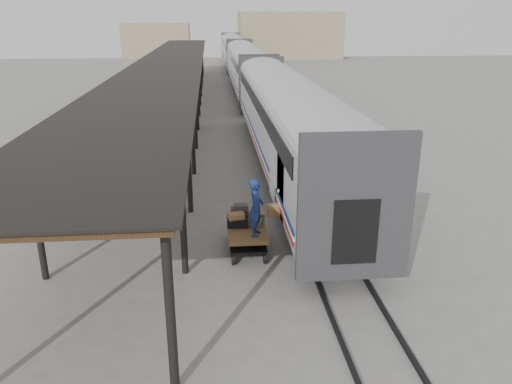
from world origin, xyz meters
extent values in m
plane|color=slate|center=(0.00, 0.00, 0.00)|extent=(160.00, 160.00, 0.00)
cube|color=silver|center=(3.20, 8.00, 2.60)|extent=(3.00, 24.00, 2.90)
cube|color=#28282B|center=(3.20, -3.90, 2.60)|extent=(3.04, 0.22, 3.50)
cube|color=black|center=(1.68, 8.00, 3.50)|extent=(0.04, 22.08, 0.65)
cube|color=black|center=(3.20, 8.00, 0.90)|extent=(2.55, 23.04, 0.50)
cube|color=silver|center=(3.20, 34.00, 2.60)|extent=(3.00, 24.00, 2.90)
cube|color=#28282B|center=(3.20, 22.10, 2.60)|extent=(3.04, 0.22, 3.50)
cube|color=black|center=(1.68, 34.00, 3.50)|extent=(0.04, 22.08, 0.65)
cube|color=black|center=(3.20, 34.00, 0.90)|extent=(2.55, 23.04, 0.50)
cube|color=silver|center=(3.20, 60.00, 2.60)|extent=(3.00, 24.00, 2.90)
cube|color=#28282B|center=(3.20, 48.10, 2.60)|extent=(3.04, 0.22, 3.50)
cube|color=black|center=(1.68, 60.00, 3.50)|extent=(0.04, 22.08, 0.65)
cube|color=black|center=(3.20, 60.00, 0.90)|extent=(2.55, 23.04, 0.50)
cube|color=black|center=(1.95, -0.50, 2.15)|extent=(0.50, 1.70, 2.00)
imported|color=silver|center=(1.95, -0.50, 2.01)|extent=(0.72, 0.89, 1.72)
cube|color=olive|center=(1.55, -0.65, 1.40)|extent=(0.57, 0.25, 0.42)
cube|color=#422B19|center=(-3.40, 24.00, 4.00)|extent=(4.60, 64.00, 0.18)
cube|color=black|center=(-3.40, 24.00, 4.12)|extent=(4.90, 64.30, 0.06)
cylinder|color=black|center=(-5.45, 24.00, 2.00)|extent=(0.20, 0.20, 4.00)
cylinder|color=black|center=(-5.45, 55.00, 2.00)|extent=(0.20, 0.20, 4.00)
cylinder|color=black|center=(-1.35, -7.00, 2.00)|extent=(0.20, 0.20, 4.00)
cylinder|color=black|center=(-1.35, 24.00, 2.00)|extent=(0.20, 0.20, 4.00)
cylinder|color=black|center=(-1.35, 55.00, 2.00)|extent=(0.20, 0.20, 4.00)
cube|color=black|center=(2.48, 34.00, 0.06)|extent=(0.10, 150.00, 0.12)
cube|color=black|center=(3.92, 34.00, 0.06)|extent=(0.10, 150.00, 0.12)
cube|color=tan|center=(14.00, 78.00, 4.00)|extent=(18.00, 10.00, 8.00)
cube|color=tan|center=(-10.00, 82.00, 3.00)|extent=(12.00, 8.00, 6.00)
cube|color=brown|center=(0.61, -0.67, 0.80)|extent=(1.26, 2.40, 0.12)
cube|color=black|center=(0.61, -0.67, 0.45)|extent=(1.16, 2.30, 0.06)
cylinder|color=black|center=(0.10, -1.62, 0.20)|extent=(0.08, 0.40, 0.40)
cylinder|color=black|center=(1.10, -1.62, 0.20)|extent=(0.08, 0.40, 0.40)
cylinder|color=black|center=(0.11, 0.28, 0.20)|extent=(0.08, 0.40, 0.40)
cylinder|color=black|center=(1.11, 0.28, 0.20)|extent=(0.08, 0.40, 0.40)
cube|color=#39393C|center=(0.41, -0.16, 0.97)|extent=(0.73, 0.55, 0.23)
cube|color=olive|center=(0.96, 0.01, 0.97)|extent=(0.60, 0.41, 0.22)
cube|color=black|center=(0.33, -0.58, 0.99)|extent=(0.71, 0.53, 0.27)
cube|color=#4B5533|center=(0.85, -0.60, 0.96)|extent=(0.60, 0.48, 0.19)
cube|color=#48321C|center=(0.41, -0.16, 1.19)|extent=(0.64, 0.49, 0.22)
cube|color=olive|center=(0.28, -0.58, 1.20)|extent=(0.55, 0.42, 0.20)
cube|color=#39393C|center=(0.45, -0.17, 1.36)|extent=(0.48, 0.36, 0.16)
cube|color=maroon|center=(-2.05, 18.35, 0.50)|extent=(1.22, 1.57, 0.83)
cube|color=maroon|center=(-2.16, 18.69, 1.05)|extent=(0.92, 0.77, 0.32)
cylinder|color=black|center=(-2.23, 17.75, 0.17)|extent=(0.21, 0.35, 0.33)
cylinder|color=black|center=(-1.54, 17.99, 0.17)|extent=(0.21, 0.35, 0.33)
cylinder|color=black|center=(-2.56, 18.71, 0.17)|extent=(0.21, 0.35, 0.33)
cylinder|color=black|center=(-1.86, 18.94, 0.17)|extent=(0.21, 0.35, 0.33)
imported|color=navy|center=(0.86, -1.32, 1.78)|extent=(0.56, 0.75, 1.85)
imported|color=black|center=(-1.91, 15.17, 0.89)|extent=(1.10, 0.61, 1.78)
camera|label=1|loc=(-0.43, -15.55, 7.35)|focal=35.00mm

